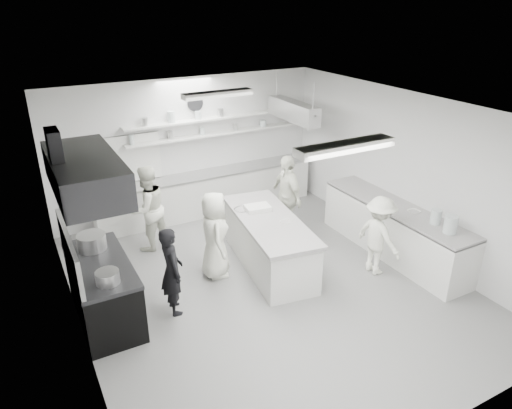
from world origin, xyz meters
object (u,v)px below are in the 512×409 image
back_counter (208,193)px  prep_island (269,243)px  stove (104,292)px  right_counter (393,231)px  cook_back (147,208)px  cook_stove (172,271)px

back_counter → prep_island: 2.67m
stove → back_counter: 4.03m
right_counter → back_counter: bearing=124.7°
stove → prep_island: bearing=2.5°
right_counter → prep_island: size_ratio=1.36×
stove → back_counter: bearing=44.0°
stove → prep_island: (2.95, 0.13, -0.00)m
right_counter → cook_back: cook_back is taller
prep_island → cook_back: 2.42m
prep_island → cook_back: size_ratio=1.44×
right_counter → cook_stove: (-4.28, 0.26, 0.25)m
prep_island → back_counter: bearing=99.2°
right_counter → stove: bearing=173.5°
back_counter → cook_stove: (-1.93, -3.14, 0.26)m
back_counter → cook_stove: cook_stove is taller
cook_stove → cook_back: 2.16m
right_counter → prep_island: right_counter is taller
right_counter → cook_stove: 4.29m
back_counter → right_counter: 4.13m
right_counter → prep_island: (-2.30, 0.73, -0.02)m
cook_back → right_counter: bearing=129.2°
cook_stove → right_counter: bearing=-89.4°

